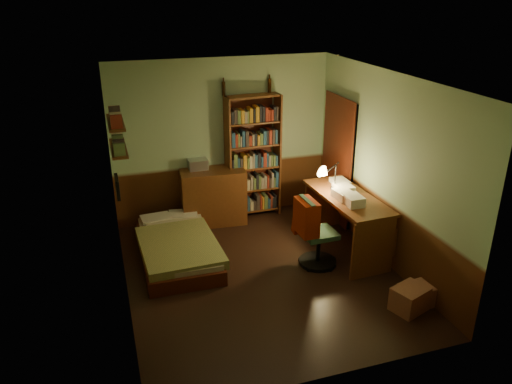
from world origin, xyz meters
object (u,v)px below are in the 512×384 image
object	(u,v)px
office_chair	(319,232)
desk_lamp	(336,169)
mini_stereo	(198,164)
desk	(346,223)
bookshelf	(253,157)
dresser	(213,196)
cardboard_box_a	(410,299)
cardboard_box_b	(416,295)
bed	(177,240)

from	to	relation	value
office_chair	desk_lamp	bearing A→B (deg)	48.08
mini_stereo	desk	distance (m)	2.48
mini_stereo	bookshelf	size ratio (longest dim) A/B	0.15
mini_stereo	desk_lamp	bearing A→B (deg)	-36.67
dresser	cardboard_box_a	world-z (taller)	dresser
cardboard_box_b	desk_lamp	bearing A→B (deg)	97.58
cardboard_box_a	bookshelf	bearing A→B (deg)	107.09
dresser	office_chair	size ratio (longest dim) A/B	1.02
bed	desk_lamp	distance (m)	2.48
desk_lamp	office_chair	bearing A→B (deg)	-142.31
mini_stereo	cardboard_box_b	xyz separation A→B (m)	(2.00, -3.11, -0.85)
bookshelf	cardboard_box_b	xyz separation A→B (m)	(1.10, -3.07, -0.88)
bed	cardboard_box_a	xyz separation A→B (m)	(2.42, -2.09, -0.12)
dresser	desk	distance (m)	2.18
dresser	desk_lamp	world-z (taller)	desk_lamp
dresser	mini_stereo	size ratio (longest dim) A/B	3.39
mini_stereo	desk_lamp	size ratio (longest dim) A/B	0.48
bed	desk	xyz separation A→B (m)	(2.37, -0.51, 0.15)
desk_lamp	office_chair	world-z (taller)	desk_lamp
cardboard_box_a	desk_lamp	bearing A→B (deg)	93.31
mini_stereo	cardboard_box_a	bearing A→B (deg)	-59.94
cardboard_box_b	office_chair	bearing A→B (deg)	120.34
mini_stereo	desk	world-z (taller)	mini_stereo
office_chair	cardboard_box_b	size ratio (longest dim) A/B	2.72
desk_lamp	cardboard_box_a	bearing A→B (deg)	-98.72
desk_lamp	cardboard_box_b	world-z (taller)	desk_lamp
dresser	bookshelf	world-z (taller)	bookshelf
cardboard_box_a	desk	bearing A→B (deg)	91.86
dresser	desk	size ratio (longest dim) A/B	0.64
mini_stereo	bed	bearing A→B (deg)	-117.46
mini_stereo	desk_lamp	world-z (taller)	desk_lamp
bed	cardboard_box_b	distance (m)	3.26
bookshelf	cardboard_box_a	bearing A→B (deg)	-78.26
bookshelf	desk_lamp	world-z (taller)	bookshelf
mini_stereo	cardboard_box_a	size ratio (longest dim) A/B	0.75
desk_lamp	cardboard_box_a	world-z (taller)	desk_lamp
desk	bed	bearing A→B (deg)	165.16
desk_lamp	dresser	bearing A→B (deg)	131.13
dresser	mini_stereo	bearing A→B (deg)	152.40
desk	cardboard_box_a	size ratio (longest dim) A/B	3.98
dresser	mini_stereo	distance (m)	0.58
bookshelf	office_chair	xyz separation A→B (m)	(0.37, -1.82, -0.52)
dresser	desk_lamp	xyz separation A→B (m)	(1.55, -1.16, 0.71)
dresser	cardboard_box_a	distance (m)	3.49
dresser	cardboard_box_b	size ratio (longest dim) A/B	2.79
bookshelf	desk_lamp	distance (m)	1.52
office_chair	cardboard_box_b	world-z (taller)	office_chair
desk_lamp	cardboard_box_b	size ratio (longest dim) A/B	1.71
desk	cardboard_box_b	xyz separation A→B (m)	(0.18, -1.52, -0.30)
desk_lamp	bookshelf	bearing A→B (deg)	112.34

